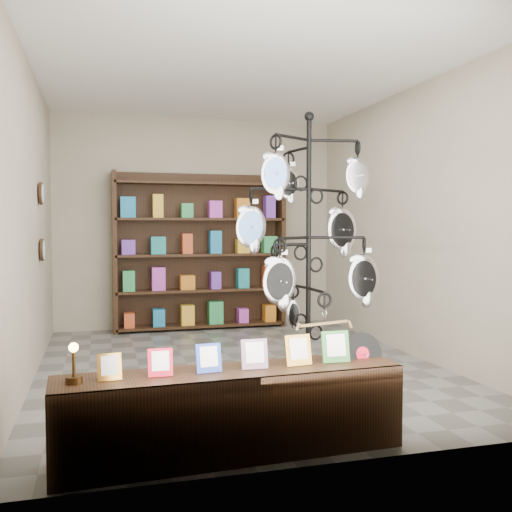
{
  "coord_description": "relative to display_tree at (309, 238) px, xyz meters",
  "views": [
    {
      "loc": [
        -1.39,
        -5.67,
        1.45
      ],
      "look_at": [
        -0.09,
        -1.0,
        1.2
      ],
      "focal_mm": 40.0,
      "sensor_mm": 36.0,
      "label": 1
    }
  ],
  "objects": [
    {
      "name": "ground",
      "position": [
        -0.22,
        1.43,
        -1.36
      ],
      "size": [
        5.0,
        5.0,
        0.0
      ],
      "primitive_type": "plane",
      "color": "slate",
      "rests_on": "ground"
    },
    {
      "name": "room_envelope",
      "position": [
        -0.22,
        1.43,
        0.49
      ],
      "size": [
        5.0,
        5.0,
        5.0
      ],
      "color": "#B6A793",
      "rests_on": "ground"
    },
    {
      "name": "display_tree",
      "position": [
        0.0,
        0.0,
        0.0
      ],
      "size": [
        1.21,
        1.15,
        2.35
      ],
      "rotation": [
        0.0,
        0.0,
        0.19
      ],
      "color": "black",
      "rests_on": "ground"
    },
    {
      "name": "front_shelf",
      "position": [
        -0.8,
        -0.77,
        -1.08
      ],
      "size": [
        2.22,
        0.54,
        0.78
      ],
      "rotation": [
        0.0,
        0.0,
        0.04
      ],
      "color": "black",
      "rests_on": "ground"
    },
    {
      "name": "back_shelving",
      "position": [
        -0.22,
        3.73,
        -0.33
      ],
      "size": [
        2.42,
        0.36,
        2.2
      ],
      "color": "black",
      "rests_on": "ground"
    },
    {
      "name": "wall_clocks",
      "position": [
        -2.19,
        2.23,
        0.14
      ],
      "size": [
        0.03,
        0.24,
        0.84
      ],
      "color": "black",
      "rests_on": "ground"
    }
  ]
}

